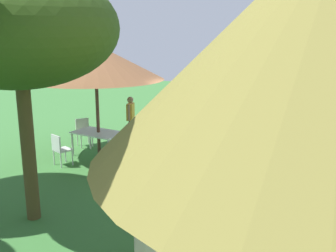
{
  "coord_description": "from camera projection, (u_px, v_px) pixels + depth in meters",
  "views": [
    {
      "loc": [
        -2.82,
        10.38,
        3.59
      ],
      "look_at": [
        1.11,
        0.25,
        1.0
      ],
      "focal_mm": 41.07,
      "sensor_mm": 36.0,
      "label": 1
    }
  ],
  "objects": [
    {
      "name": "ground_plane",
      "position": [
        206.0,
        160.0,
        11.24
      ],
      "size": [
        36.0,
        36.0,
        0.0
      ],
      "primitive_type": "plane",
      "color": "#3C7736"
    },
    {
      "name": "thatched_hut",
      "position": [
        328.0,
        123.0,
        4.29
      ],
      "size": [
        5.34,
        5.34,
        4.81
      ],
      "rotation": [
        0.0,
        0.0,
        1.53
      ],
      "color": "beige",
      "rests_on": "ground_plane"
    },
    {
      "name": "shade_umbrella",
      "position": [
        95.0,
        62.0,
        11.04
      ],
      "size": [
        3.97,
        3.97,
        3.34
      ],
      "color": "brown",
      "rests_on": "ground_plane"
    },
    {
      "name": "patio_dining_table",
      "position": [
        99.0,
        135.0,
        11.54
      ],
      "size": [
        1.66,
        1.15,
        0.74
      ],
      "rotation": [
        0.0,
        0.0,
        -0.17
      ],
      "color": "silver",
      "rests_on": "ground_plane"
    },
    {
      "name": "patio_chair_near_hut",
      "position": [
        119.0,
        149.0,
        10.53
      ],
      "size": [
        0.59,
        0.6,
        0.9
      ],
      "rotation": [
        0.0,
        0.0,
        -2.17
      ],
      "color": "silver",
      "rests_on": "ground_plane"
    },
    {
      "name": "patio_chair_east_end",
      "position": [
        136.0,
        133.0,
        12.32
      ],
      "size": [
        0.6,
        0.59,
        0.9
      ],
      "rotation": [
        0.0,
        0.0,
        -0.57
      ],
      "color": "silver",
      "rests_on": "ground_plane"
    },
    {
      "name": "patio_chair_west_end",
      "position": [
        84.0,
        130.0,
        12.64
      ],
      "size": [
        0.6,
        0.6,
        0.9
      ],
      "rotation": [
        0.0,
        0.0,
        0.93
      ],
      "color": "silver",
      "rests_on": "ground_plane"
    },
    {
      "name": "patio_chair_near_lawn",
      "position": [
        60.0,
        148.0,
        10.68
      ],
      "size": [
        0.57,
        0.56,
        0.9
      ],
      "rotation": [
        0.0,
        0.0,
        -3.56
      ],
      "color": "silver",
      "rests_on": "ground_plane"
    },
    {
      "name": "guest_beside_umbrella",
      "position": [
        131.0,
        115.0,
        12.97
      ],
      "size": [
        0.29,
        0.55,
        1.57
      ],
      "rotation": [
        0.0,
        0.0,
        1.81
      ],
      "color": "black",
      "rests_on": "ground_plane"
    },
    {
      "name": "standing_watcher",
      "position": [
        291.0,
        113.0,
        12.94
      ],
      "size": [
        0.36,
        0.56,
        1.68
      ],
      "rotation": [
        0.0,
        0.0,
        -1.19
      ],
      "color": "black",
      "rests_on": "ground_plane"
    },
    {
      "name": "striped_lounge_chair",
      "position": [
        275.0,
        150.0,
        11.37
      ],
      "size": [
        0.92,
        0.97,
        0.58
      ],
      "rotation": [
        0.0,
        0.0,
        2.48
      ],
      "color": "teal",
      "rests_on": "ground_plane"
    },
    {
      "name": "zebra_nearest_camera",
      "position": [
        173.0,
        138.0,
        9.7
      ],
      "size": [
        0.8,
        2.17,
        1.59
      ],
      "rotation": [
        0.0,
        0.0,
        3.2
      ],
      "color": "silver",
      "rests_on": "ground_plane"
    },
    {
      "name": "zebra_toward_hut",
      "position": [
        212.0,
        119.0,
        12.28
      ],
      "size": [
        2.35,
        0.87,
        1.5
      ],
      "rotation": [
        0.0,
        0.0,
        1.71
      ],
      "color": "silver",
      "rests_on": "ground_plane"
    },
    {
      "name": "acacia_tree_right_background",
      "position": [
        18.0,
        29.0,
        6.88
      ],
      "size": [
        3.65,
        3.65,
        4.8
      ],
      "color": "#4D4122",
      "rests_on": "ground_plane"
    }
  ]
}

